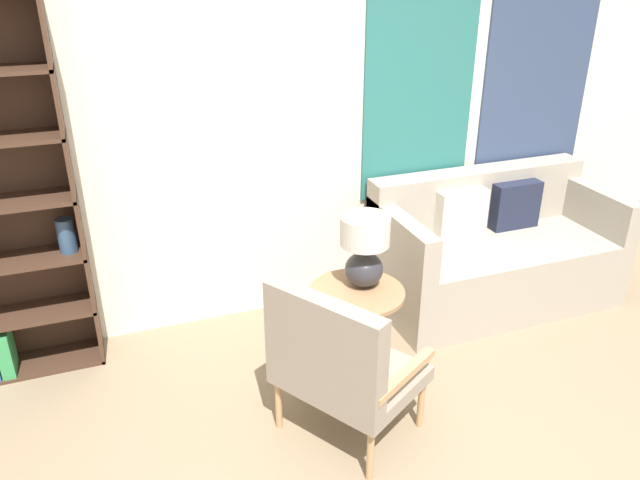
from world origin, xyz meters
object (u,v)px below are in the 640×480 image
armchair (338,361)px  couch (492,253)px  side_table (357,298)px  table_lamp (365,247)px

armchair → couch: couch is taller
armchair → side_table: size_ratio=1.58×
armchair → side_table: 0.65m
couch → table_lamp: 1.30m
armchair → table_lamp: size_ratio=2.02×
armchair → side_table: (0.34, 0.55, -0.02)m
side_table → table_lamp: bearing=37.8°
couch → table_lamp: table_lamp is taller
armchair → side_table: armchair is taller
couch → table_lamp: size_ratio=3.81×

